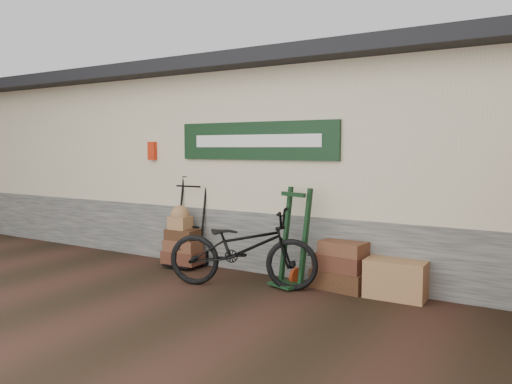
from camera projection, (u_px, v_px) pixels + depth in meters
ground at (237, 292)px, 6.41m from camera, size 80.00×80.00×0.00m
station_building at (323, 161)px, 8.61m from camera, size 14.40×4.10×3.20m
porter_trolley at (189, 220)px, 7.81m from camera, size 0.74×0.57×1.43m
green_barrow at (293, 237)px, 6.64m from camera, size 0.58×0.54×1.32m
suitcase_stack at (341, 264)px, 6.55m from camera, size 0.78×0.55×0.65m
wicker_hamper at (396, 278)px, 6.17m from camera, size 0.73×0.48×0.47m
bicycle at (242, 244)px, 6.58m from camera, size 1.31×2.14×1.17m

